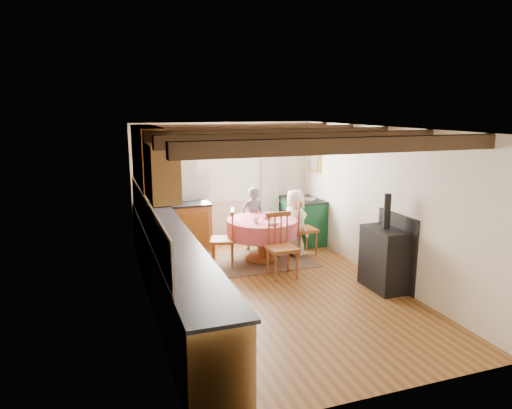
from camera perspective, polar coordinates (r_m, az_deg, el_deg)
name	(u,v)px	position (r m, az deg, el deg)	size (l,w,h in m)	color
floor	(274,290)	(7.04, 2.18, -10.48)	(3.60, 5.50, 0.00)	brown
ceiling	(275,128)	(6.52, 2.35, 9.43)	(3.60, 5.50, 0.00)	white
wall_back	(224,183)	(9.24, -3.99, 2.66)	(3.60, 0.00, 2.40)	silver
wall_front	(387,276)	(4.34, 15.83, -8.52)	(3.60, 0.00, 2.40)	silver
wall_left	(147,222)	(6.26, -13.26, -2.10)	(0.00, 5.50, 2.40)	silver
wall_right	(381,204)	(7.51, 15.15, 0.12)	(0.00, 5.50, 2.40)	silver
beam_a	(349,145)	(4.72, 11.37, 7.17)	(3.60, 0.16, 0.16)	#352113
beam_b	(306,139)	(5.60, 6.14, 8.04)	(3.60, 0.16, 0.16)	#352113
beam_c	(275,135)	(6.52, 2.35, 8.64)	(3.60, 0.16, 0.16)	#352113
beam_d	(252,131)	(7.46, -0.51, 9.06)	(3.60, 0.16, 0.16)	#352113
beam_e	(234,128)	(8.41, -2.73, 9.37)	(3.60, 0.16, 0.16)	#352113
splash_left	(147,217)	(6.55, -13.38, -1.48)	(0.02, 4.50, 0.55)	beige
splash_back	(174,186)	(9.02, -10.10, 2.27)	(1.40, 0.02, 0.55)	beige
base_cabinet_left	(172,274)	(6.52, -10.29, -8.41)	(0.60, 5.30, 0.88)	olive
base_cabinet_back	(175,228)	(8.90, -9.95, -2.86)	(1.30, 0.60, 0.88)	olive
worktop_left	(173,241)	(6.38, -10.27, -4.51)	(0.64, 5.30, 0.04)	black
worktop_back	(175,204)	(8.77, -10.04, 0.01)	(1.30, 0.64, 0.04)	black
wall_cabinet_glass	(148,156)	(7.33, -13.25, 5.87)	(0.34, 1.80, 0.90)	olive
wall_cabinet_solid	(161,172)	(5.86, -11.61, 4.00)	(0.34, 0.90, 0.70)	olive
window_frame	(229,163)	(9.20, -3.40, 5.14)	(1.34, 0.03, 1.54)	white
window_pane	(229,163)	(9.20, -3.41, 5.14)	(1.20, 0.01, 1.40)	white
curtain_left	(188,191)	(9.00, -8.43, 1.66)	(0.35, 0.10, 2.10)	beige
curtain_right	(270,186)	(9.46, 1.74, 2.28)	(0.35, 0.10, 2.10)	beige
curtain_rod	(229,133)	(9.07, -3.30, 8.85)	(0.03, 0.03, 2.00)	black
wall_picture	(314,157)	(9.39, 7.24, 5.82)	(0.04, 0.50, 0.60)	gold
wall_plate	(273,156)	(9.48, 2.18, 5.96)	(0.30, 0.30, 0.02)	silver
rug	(262,260)	(8.32, 0.73, -6.84)	(1.74, 1.36, 0.01)	#4C2D1D
dining_table	(262,240)	(8.21, 0.74, -4.40)	(1.25, 1.25, 0.75)	#DE5A76
chair_near	(282,246)	(7.37, 3.27, -5.15)	(0.45, 0.47, 1.04)	brown
chair_left	(223,238)	(7.92, -4.15, -4.12)	(0.43, 0.45, 1.00)	brown
chair_right	(304,227)	(8.54, 5.91, -2.81)	(0.44, 0.47, 1.04)	brown
aga_range	(302,220)	(9.35, 5.77, -1.92)	(0.64, 0.99, 0.91)	#104627
cast_iron_stove	(385,242)	(7.11, 15.68, -4.49)	(0.44, 0.73, 1.45)	black
child_far	(253,219)	(8.76, -0.38, -1.76)	(0.45, 0.29, 1.22)	#4A5057
child_right	(295,223)	(8.50, 4.83, -2.23)	(0.60, 0.39, 1.22)	white
bowl_a	(273,223)	(7.76, 2.08, -2.32)	(0.20, 0.20, 0.05)	silver
bowl_b	(267,217)	(8.17, 1.35, -1.56)	(0.18, 0.18, 0.06)	silver
cup	(256,220)	(7.88, 0.00, -1.91)	(0.10, 0.10, 0.10)	silver
canister_tall	(162,199)	(8.67, -11.54, 0.71)	(0.13, 0.13, 0.23)	#262628
canister_wide	(174,198)	(8.78, -10.09, 0.84)	(0.19, 0.19, 0.21)	#262628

